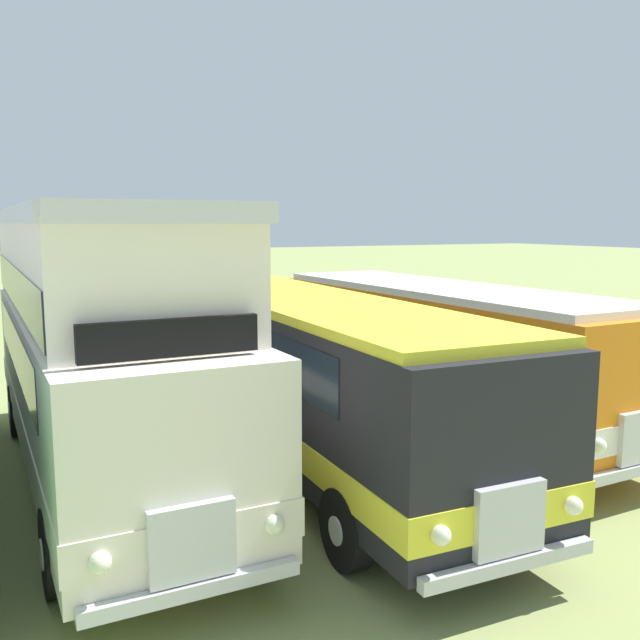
# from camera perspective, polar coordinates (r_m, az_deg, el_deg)

# --- Properties ---
(ground_plane) EXTENTS (200.00, 200.00, 0.00)m
(ground_plane) POSITION_cam_1_polar(r_m,az_deg,el_deg) (12.38, -17.25, -12.59)
(ground_plane) COLOR #8C9956
(bus_third_in_row) EXTENTS (2.68, 10.41, 4.52)m
(bus_third_in_row) POSITION_cam_1_polar(r_m,az_deg,el_deg) (11.98, -17.89, -1.61)
(bus_third_in_row) COLOR silver
(bus_third_in_row) RESTS_ON ground
(bus_fourth_in_row) EXTENTS (2.93, 11.58, 2.99)m
(bus_fourth_in_row) POSITION_cam_1_polar(r_m,az_deg,el_deg) (12.58, -1.55, -3.56)
(bus_fourth_in_row) COLOR black
(bus_fourth_in_row) RESTS_ON ground
(bus_fifth_in_row) EXTENTS (2.77, 9.83, 2.99)m
(bus_fifth_in_row) POSITION_cam_1_polar(r_m,az_deg,el_deg) (14.76, 9.88, -1.97)
(bus_fifth_in_row) COLOR orange
(bus_fifth_in_row) RESTS_ON ground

